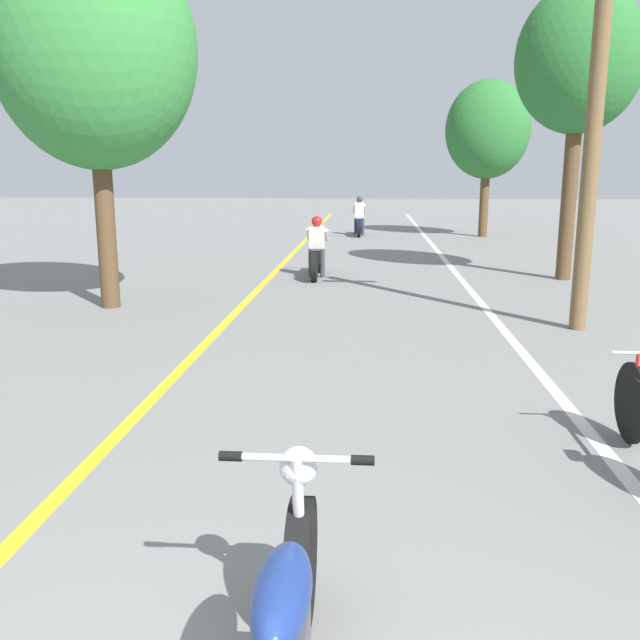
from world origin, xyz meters
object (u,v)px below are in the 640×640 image
(utility_pole, at_px, (594,127))
(roadside_tree_left, at_px, (94,50))
(roadside_tree_right_near, at_px, (579,62))
(roadside_tree_right_far, at_px, (488,130))
(motorcycle_foreground, at_px, (284,632))
(motorcycle_rider_far, at_px, (359,221))
(motorcycle_rider_lead, at_px, (317,254))

(utility_pole, height_order, roadside_tree_left, roadside_tree_left)
(roadside_tree_right_near, relative_size, roadside_tree_right_far, 1.11)
(motorcycle_foreground, distance_m, motorcycle_rider_far, 22.89)
(utility_pole, relative_size, roadside_tree_right_near, 0.93)
(roadside_tree_right_far, xyz_separation_m, motorcycle_rider_far, (-4.51, 0.10, -3.22))
(roadside_tree_left, bearing_deg, utility_pole, -8.47)
(roadside_tree_left, relative_size, motorcycle_rider_lead, 2.98)
(roadside_tree_left, relative_size, motorcycle_rider_far, 2.92)
(utility_pole, bearing_deg, roadside_tree_right_far, 86.31)
(roadside_tree_right_near, height_order, roadside_tree_right_far, roadside_tree_right_near)
(roadside_tree_right_far, height_order, motorcycle_rider_far, roadside_tree_right_far)
(motorcycle_rider_far, bearing_deg, roadside_tree_left, -106.21)
(motorcycle_rider_lead, bearing_deg, utility_pole, -48.54)
(utility_pole, relative_size, motorcycle_rider_far, 2.68)
(roadside_tree_right_near, xyz_separation_m, motorcycle_foreground, (-4.57, -12.65, -4.09))
(roadside_tree_left, xyz_separation_m, motorcycle_rider_lead, (3.31, 3.74, -3.71))
(utility_pole, relative_size, motorcycle_rider_lead, 2.75)
(motorcycle_foreground, bearing_deg, motorcycle_rider_far, 90.23)
(roadside_tree_right_near, relative_size, roadside_tree_left, 0.99)
(motorcycle_foreground, bearing_deg, roadside_tree_right_near, 70.14)
(roadside_tree_left, xyz_separation_m, motorcycle_foreground, (4.17, -8.85, -3.79))
(roadside_tree_right_near, relative_size, motorcycle_rider_lead, 2.94)
(roadside_tree_right_near, height_order, motorcycle_rider_far, roadside_tree_right_near)
(roadside_tree_right_near, distance_m, motorcycle_rider_lead, 6.75)
(motorcycle_rider_far, bearing_deg, utility_pole, -76.86)
(utility_pole, bearing_deg, motorcycle_rider_far, 103.14)
(utility_pole, distance_m, roadside_tree_left, 7.81)
(motorcycle_foreground, bearing_deg, roadside_tree_left, 115.23)
(motorcycle_foreground, xyz_separation_m, motorcycle_rider_lead, (-0.86, 12.59, 0.08))
(roadside_tree_right_far, height_order, motorcycle_foreground, roadside_tree_right_far)
(roadside_tree_right_far, xyz_separation_m, motorcycle_foreground, (-4.42, -22.78, -3.32))
(motorcycle_rider_lead, bearing_deg, roadside_tree_right_near, 0.58)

